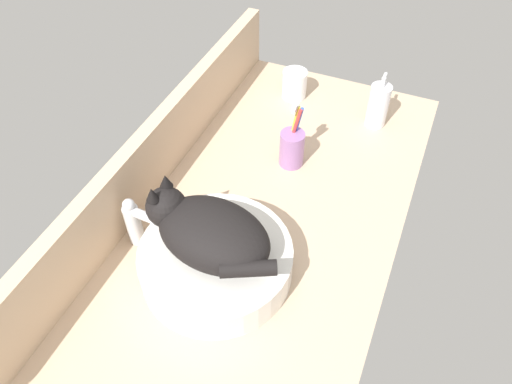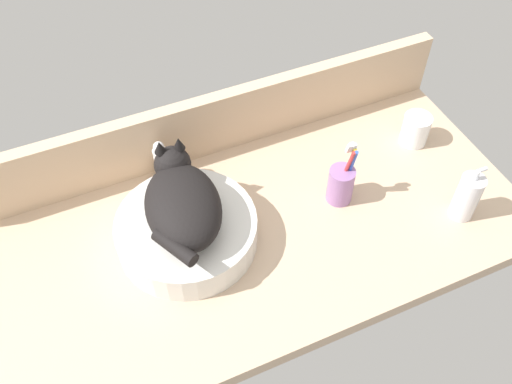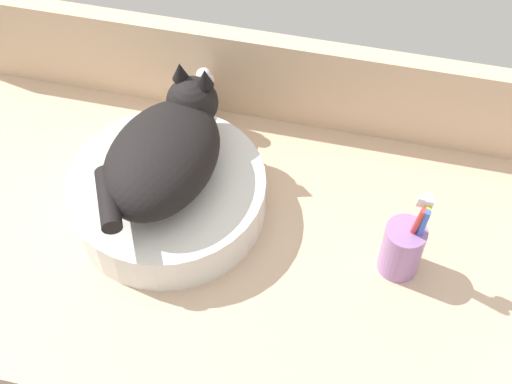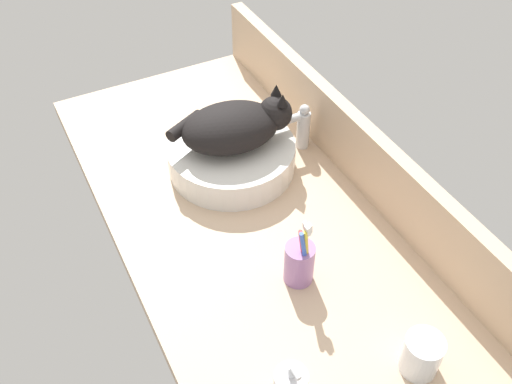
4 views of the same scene
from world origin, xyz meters
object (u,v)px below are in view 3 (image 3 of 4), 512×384
(faucet, at_px, (203,100))
(toothbrush_cup, at_px, (403,247))
(cat, at_px, (165,151))
(sink_basin, at_px, (168,195))

(faucet, xyz_separation_m, toothbrush_cup, (0.39, -0.23, -0.02))
(faucet, distance_m, toothbrush_cup, 0.45)
(cat, bearing_deg, toothbrush_cup, -6.06)
(cat, height_order, toothbrush_cup, cat)
(sink_basin, xyz_separation_m, toothbrush_cup, (0.40, -0.03, 0.02))
(sink_basin, xyz_separation_m, faucet, (0.01, 0.20, 0.03))
(sink_basin, bearing_deg, toothbrush_cup, -4.09)
(sink_basin, distance_m, faucet, 0.20)
(sink_basin, xyz_separation_m, cat, (0.00, 0.01, 0.10))
(faucet, bearing_deg, toothbrush_cup, -30.37)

